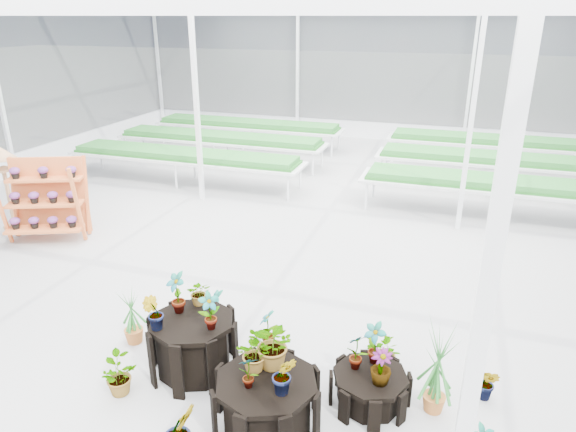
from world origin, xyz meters
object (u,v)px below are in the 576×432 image
(plinth_tall, at_px, (193,345))
(plinth_low, at_px, (370,389))
(plinth_mid, at_px, (267,403))
(shelf_rack, at_px, (45,201))
(bird_table, at_px, (7,188))

(plinth_tall, bearing_deg, plinth_low, 2.60)
(plinth_mid, height_order, shelf_rack, shelf_rack)
(plinth_low, distance_m, bird_table, 8.56)
(plinth_low, bearing_deg, bird_table, 160.32)
(plinth_tall, distance_m, plinth_low, 2.21)
(shelf_rack, height_order, bird_table, bird_table)
(plinth_low, relative_size, shelf_rack, 0.56)
(plinth_tall, height_order, shelf_rack, shelf_rack)
(plinth_mid, bearing_deg, plinth_tall, 153.43)
(shelf_rack, bearing_deg, plinth_low, -44.14)
(plinth_mid, height_order, bird_table, bird_table)
(bird_table, bearing_deg, plinth_tall, -20.85)
(plinth_mid, xyz_separation_m, bird_table, (-7.03, 3.57, 0.59))
(plinth_mid, distance_m, shelf_rack, 6.83)
(plinth_tall, height_order, plinth_low, plinth_tall)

